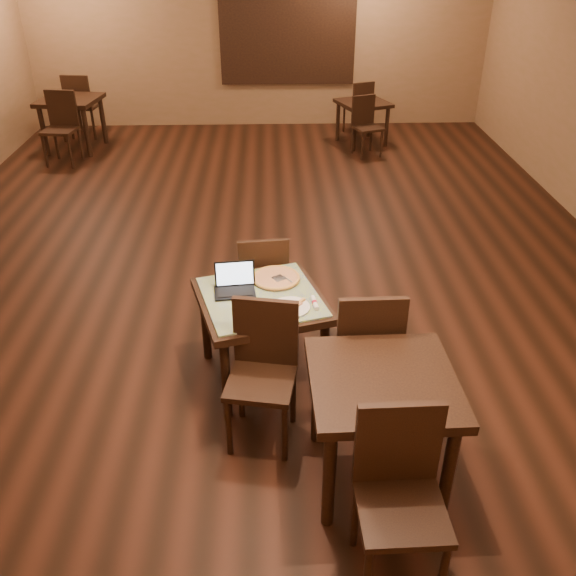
{
  "coord_description": "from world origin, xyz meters",
  "views": [
    {
      "loc": [
        0.15,
        -6.25,
        3.19
      ],
      "look_at": [
        0.28,
        -2.35,
        0.85
      ],
      "focal_mm": 38.0,
      "sensor_mm": 36.0,
      "label": 1
    }
  ],
  "objects_px": {
    "pizza_pan": "(276,279)",
    "other_table_b_chair_near": "(61,123)",
    "other_table_a": "(363,109)",
    "other_table_a_chair_far": "(360,105)",
    "tiled_table": "(261,307)",
    "other_table_c_chair_far": "(367,346)",
    "other_table_b": "(71,107)",
    "other_table_b_chair_far": "(81,102)",
    "other_table_c": "(382,396)",
    "chair_main_near": "(263,364)",
    "other_table_c_chair_near": "(399,486)",
    "laptop": "(235,284)",
    "chair_main_far": "(263,279)",
    "other_table_a_chair_near": "(365,122)"
  },
  "relations": [
    {
      "from": "laptop",
      "to": "other_table_b",
      "type": "height_order",
      "value": "laptop"
    },
    {
      "from": "other_table_a_chair_far",
      "to": "pizza_pan",
      "type": "bearing_deg",
      "value": 55.97
    },
    {
      "from": "tiled_table",
      "to": "chair_main_near",
      "type": "xyz_separation_m",
      "value": [
        0.02,
        -0.61,
        -0.07
      ]
    },
    {
      "from": "other_table_b",
      "to": "other_table_c_chair_near",
      "type": "bearing_deg",
      "value": -56.04
    },
    {
      "from": "chair_main_near",
      "to": "other_table_c",
      "type": "xyz_separation_m",
      "value": [
        0.73,
        -0.47,
        0.11
      ]
    },
    {
      "from": "other_table_b",
      "to": "other_table_b_chair_far",
      "type": "relative_size",
      "value": 0.93
    },
    {
      "from": "other_table_b_chair_far",
      "to": "other_table_c",
      "type": "xyz_separation_m",
      "value": [
        3.83,
        -7.67,
        0.09
      ]
    },
    {
      "from": "other_table_b_chair_far",
      "to": "other_table_b",
      "type": "bearing_deg",
      "value": 98.64
    },
    {
      "from": "other_table_a",
      "to": "other_table_a_chair_far",
      "type": "xyz_separation_m",
      "value": [
        0.03,
        0.53,
        -0.07
      ]
    },
    {
      "from": "other_table_a",
      "to": "tiled_table",
      "type": "bearing_deg",
      "value": -125.46
    },
    {
      "from": "chair_main_far",
      "to": "tiled_table",
      "type": "bearing_deg",
      "value": 83.34
    },
    {
      "from": "other_table_b",
      "to": "other_table_c_chair_near",
      "type": "distance_m",
      "value": 8.57
    },
    {
      "from": "other_table_c",
      "to": "other_table_c_chair_far",
      "type": "height_order",
      "value": "other_table_c_chair_far"
    },
    {
      "from": "chair_main_far",
      "to": "other_table_b_chair_near",
      "type": "relative_size",
      "value": 0.92
    },
    {
      "from": "other_table_b_chair_near",
      "to": "other_table_c",
      "type": "distance_m",
      "value": 7.47
    },
    {
      "from": "other_table_c",
      "to": "other_table_a",
      "type": "bearing_deg",
      "value": 81.68
    },
    {
      "from": "chair_main_near",
      "to": "other_table_a_chair_far",
      "type": "bearing_deg",
      "value": 87.83
    },
    {
      "from": "other_table_a_chair_far",
      "to": "other_table_c_chair_far",
      "type": "relative_size",
      "value": 0.84
    },
    {
      "from": "other_table_a",
      "to": "other_table_b_chair_near",
      "type": "xyz_separation_m",
      "value": [
        -4.69,
        -0.76,
        0.02
      ]
    },
    {
      "from": "other_table_c_chair_near",
      "to": "other_table_c",
      "type": "bearing_deg",
      "value": 88.46
    },
    {
      "from": "other_table_a",
      "to": "other_table_b",
      "type": "distance_m",
      "value": 4.7
    },
    {
      "from": "pizza_pan",
      "to": "other_table_c_chair_far",
      "type": "height_order",
      "value": "other_table_c_chair_far"
    },
    {
      "from": "other_table_c_chair_far",
      "to": "other_table_b",
      "type": "bearing_deg",
      "value": -60.55
    },
    {
      "from": "chair_main_near",
      "to": "other_table_c_chair_far",
      "type": "bearing_deg",
      "value": 22.75
    },
    {
      "from": "chair_main_near",
      "to": "other_table_a_chair_far",
      "type": "xyz_separation_m",
      "value": [
        1.64,
        7.25,
        -0.08
      ]
    },
    {
      "from": "other_table_c_chair_near",
      "to": "other_table_a_chair_near",
      "type": "bearing_deg",
      "value": 81.97
    },
    {
      "from": "tiled_table",
      "to": "other_table_b_chair_near",
      "type": "bearing_deg",
      "value": 103.68
    },
    {
      "from": "other_table_a_chair_far",
      "to": "other_table_b_chair_near",
      "type": "height_order",
      "value": "other_table_b_chair_near"
    },
    {
      "from": "pizza_pan",
      "to": "other_table_b_chair_near",
      "type": "xyz_separation_m",
      "value": [
        -3.18,
        5.1,
        -0.17
      ]
    },
    {
      "from": "other_table_c",
      "to": "other_table_c_chair_near",
      "type": "bearing_deg",
      "value": -91.54
    },
    {
      "from": "laptop",
      "to": "other_table_b_chair_near",
      "type": "relative_size",
      "value": 0.31
    },
    {
      "from": "other_table_a_chair_near",
      "to": "other_table_c",
      "type": "height_order",
      "value": "other_table_a_chair_near"
    },
    {
      "from": "other_table_a_chair_near",
      "to": "other_table_a_chair_far",
      "type": "distance_m",
      "value": 1.07
    },
    {
      "from": "pizza_pan",
      "to": "other_table_a_chair_near",
      "type": "xyz_separation_m",
      "value": [
        1.48,
        5.33,
        -0.26
      ]
    },
    {
      "from": "other_table_b",
      "to": "other_table_c_chair_far",
      "type": "distance_m",
      "value": 7.47
    },
    {
      "from": "chair_main_near",
      "to": "laptop",
      "type": "height_order",
      "value": "chair_main_near"
    },
    {
      "from": "other_table_a",
      "to": "other_table_b_chair_far",
      "type": "distance_m",
      "value": 4.74
    },
    {
      "from": "other_table_a",
      "to": "other_table_c_chair_near",
      "type": "height_order",
      "value": "other_table_c_chair_near"
    },
    {
      "from": "laptop",
      "to": "other_table_a_chair_near",
      "type": "xyz_separation_m",
      "value": [
        1.8,
        5.47,
        -0.31
      ]
    },
    {
      "from": "other_table_c",
      "to": "tiled_table",
      "type": "bearing_deg",
      "value": 123.44
    },
    {
      "from": "other_table_b",
      "to": "other_table_a_chair_near",
      "type": "bearing_deg",
      "value": 2.69
    },
    {
      "from": "other_table_b",
      "to": "other_table_c_chair_near",
      "type": "height_order",
      "value": "other_table_c_chair_near"
    },
    {
      "from": "tiled_table",
      "to": "other_table_b_chair_far",
      "type": "relative_size",
      "value": 1.07
    },
    {
      "from": "laptop",
      "to": "tiled_table",
      "type": "bearing_deg",
      "value": -32.97
    },
    {
      "from": "other_table_b_chair_near",
      "to": "other_table_c_chair_near",
      "type": "bearing_deg",
      "value": -54.14
    },
    {
      "from": "other_table_b_chair_far",
      "to": "other_table_c_chair_far",
      "type": "xyz_separation_m",
      "value": [
        3.84,
        -7.04,
        0.01
      ]
    },
    {
      "from": "pizza_pan",
      "to": "other_table_b_chair_near",
      "type": "distance_m",
      "value": 6.02
    },
    {
      "from": "tiled_table",
      "to": "other_table_b_chair_near",
      "type": "xyz_separation_m",
      "value": [
        -3.06,
        5.34,
        -0.06
      ]
    },
    {
      "from": "other_table_a_chair_far",
      "to": "other_table_a",
      "type": "bearing_deg",
      "value": 66.5
    },
    {
      "from": "chair_main_far",
      "to": "other_table_b_chair_far",
      "type": "height_order",
      "value": "other_table_b_chair_far"
    }
  ]
}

